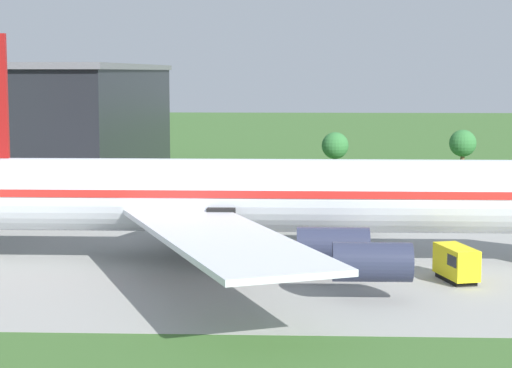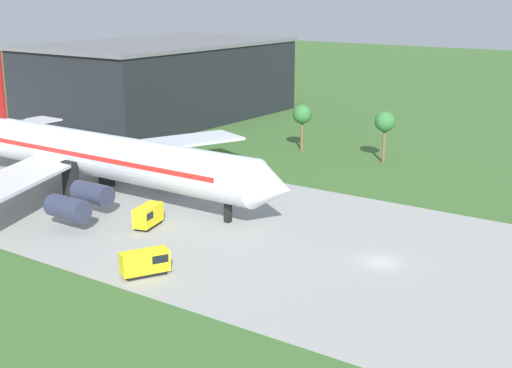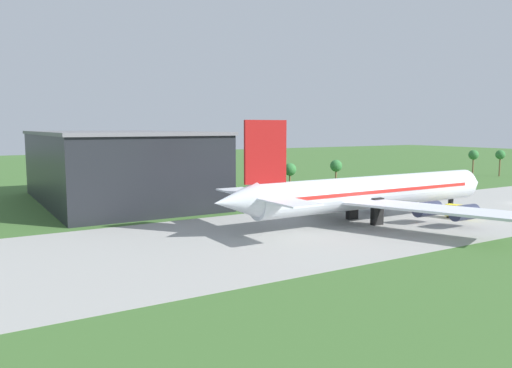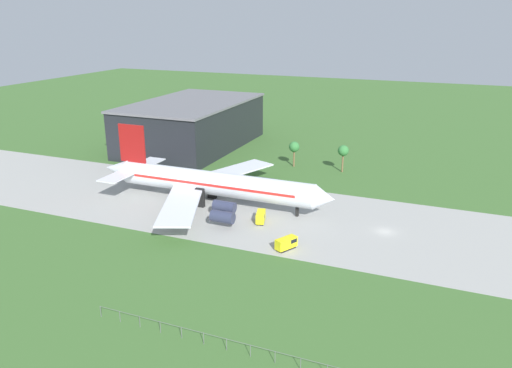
% 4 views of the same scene
% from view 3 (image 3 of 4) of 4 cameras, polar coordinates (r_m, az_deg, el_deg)
% --- Properties ---
extents(jet_airliner, '(69.54, 59.23, 20.13)m').
position_cam_3_polar(jet_airliner, '(102.69, 12.93, -0.95)').
color(jet_airliner, silver).
rests_on(jet_airliner, ground_plane).
extents(baggage_tug, '(3.20, 5.16, 2.85)m').
position_cam_3_polar(baggage_tug, '(111.67, 22.18, -2.92)').
color(baggage_tug, black).
rests_on(baggage_tug, ground_plane).
extents(terminal_building, '(36.72, 61.20, 17.86)m').
position_cam_3_polar(terminal_building, '(132.12, -15.56, 1.96)').
color(terminal_building, black).
rests_on(terminal_building, ground_plane).
extents(palm_tree_row, '(102.36, 3.60, 10.56)m').
position_cam_3_polar(palm_tree_row, '(174.89, 17.38, 2.54)').
color(palm_tree_row, brown).
rests_on(palm_tree_row, ground_plane).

